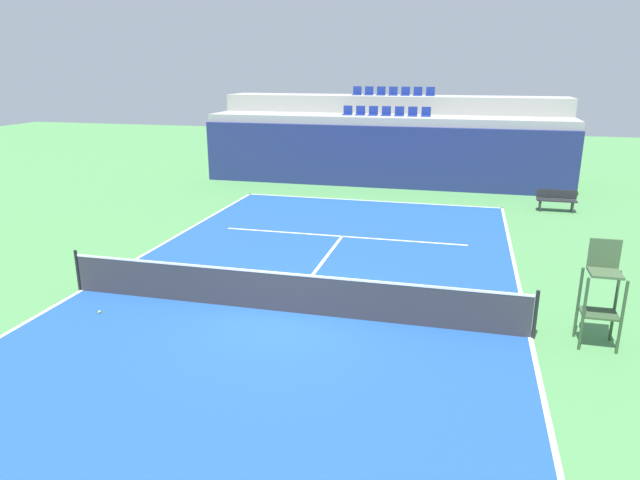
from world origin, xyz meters
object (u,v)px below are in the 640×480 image
object	(u,v)px
tennis_net	(284,292)
umpire_chair	(602,290)
tennis_ball_2	(100,312)
player_bench	(557,199)

from	to	relation	value
tennis_net	umpire_chair	xyz separation A→B (m)	(6.70, 0.06, 0.68)
tennis_net	tennis_ball_2	world-z (taller)	tennis_net
umpire_chair	player_bench	distance (m)	11.97
umpire_chair	tennis_ball_2	bearing A→B (deg)	-173.67
umpire_chair	tennis_ball_2	xyz separation A→B (m)	(-10.84, -1.20, -1.14)
umpire_chair	player_bench	xyz separation A→B (m)	(0.77, 11.93, -0.68)
tennis_net	player_bench	bearing A→B (deg)	58.07
tennis_net	tennis_ball_2	xyz separation A→B (m)	(-4.14, -1.15, -0.47)
tennis_net	umpire_chair	size ratio (longest dim) A/B	5.04
tennis_ball_2	umpire_chair	bearing A→B (deg)	6.33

